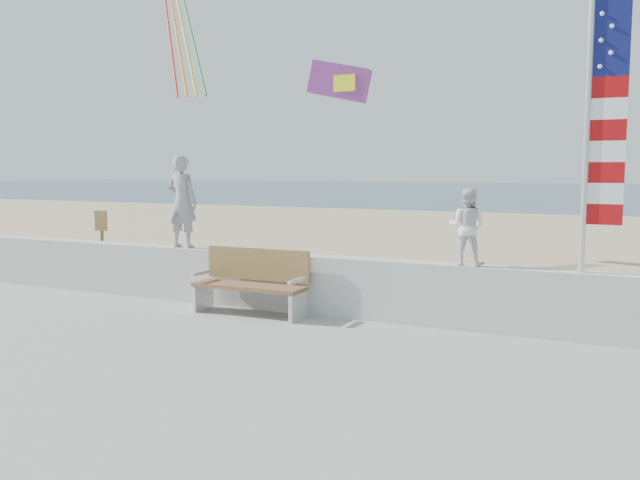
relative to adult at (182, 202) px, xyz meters
The scene contains 10 objects.
ground 3.69m from the adult, 38.88° to the right, with size 220.00×220.00×0.00m, color #2B4456.
sand 7.65m from the adult, 70.49° to the left, with size 90.00×40.00×0.08m, color tan.
seawall 2.77m from the adult, ahead, with size 30.00×0.35×0.90m, color beige.
adult is the anchor object (origin of this frame).
child 4.85m from the adult, ahead, with size 0.52×0.41×1.07m, color silver.
bench 2.06m from the adult, 15.50° to the right, with size 1.80×0.57×1.00m.
flag 6.57m from the adult, ahead, with size 0.50×0.08×3.50m.
parafoil_kite 3.36m from the adult, 31.10° to the left, with size 1.11×0.36×0.75m.
big_kite 8.55m from the adult, 127.08° to the left, with size 3.68×3.59×4.75m.
sign 3.64m from the adult, 155.62° to the left, with size 0.32×0.07×1.46m.
Camera 1 is at (4.58, -7.27, 2.42)m, focal length 38.00 mm.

